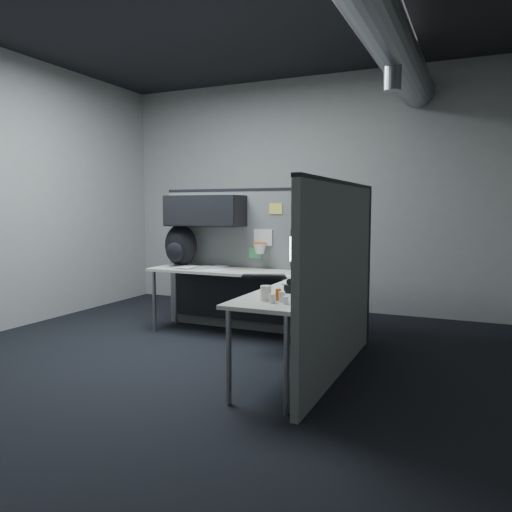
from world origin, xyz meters
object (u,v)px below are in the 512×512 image
at_px(backpack, 180,246).
at_px(keyboard, 264,277).
at_px(desk, 259,287).
at_px(phone, 302,287).
at_px(monitor, 315,253).

bearing_deg(backpack, keyboard, -10.84).
height_order(desk, keyboard, keyboard).
relative_size(phone, backpack, 0.52).
height_order(desk, backpack, backpack).
xyz_separation_m(desk, phone, (0.72, -0.77, 0.16)).
bearing_deg(backpack, phone, -19.06).
height_order(desk, phone, phone).
bearing_deg(keyboard, phone, -23.97).
bearing_deg(keyboard, desk, 146.88).
height_order(monitor, backpack, backpack).
bearing_deg(phone, desk, 146.00).
relative_size(monitor, phone, 2.19).
bearing_deg(keyboard, backpack, 178.26).
distance_m(desk, backpack, 1.27).
height_order(keyboard, backpack, backpack).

